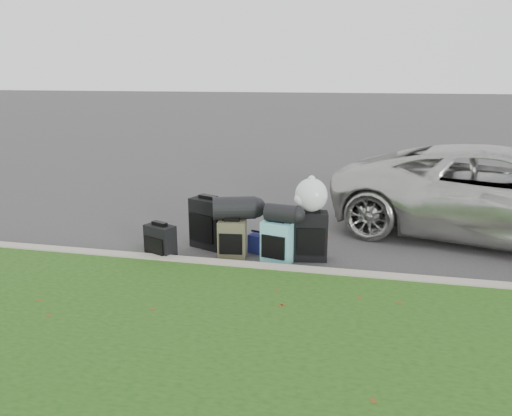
% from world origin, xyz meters
% --- Properties ---
extents(ground, '(120.00, 120.00, 0.00)m').
position_xyz_m(ground, '(0.00, 0.00, 0.00)').
color(ground, '#383535').
rests_on(ground, ground).
extents(curb, '(120.00, 0.18, 0.15)m').
position_xyz_m(curb, '(0.00, -1.00, 0.07)').
color(curb, '#9E937F').
rests_on(curb, ground).
extents(suv, '(5.46, 3.58, 1.40)m').
position_xyz_m(suv, '(3.52, 1.25, 0.70)').
color(suv, '#B7B7B2').
rests_on(suv, ground).
extents(suitcase_small_black, '(0.46, 0.37, 0.51)m').
position_xyz_m(suitcase_small_black, '(-1.20, -0.80, 0.26)').
color(suitcase_small_black, black).
rests_on(suitcase_small_black, ground).
extents(suitcase_large_black_left, '(0.58, 0.47, 0.73)m').
position_xyz_m(suitcase_large_black_left, '(-0.74, -0.09, 0.36)').
color(suitcase_large_black_left, black).
rests_on(suitcase_large_black_left, ground).
extents(suitcase_olive, '(0.41, 0.28, 0.52)m').
position_xyz_m(suitcase_olive, '(-0.30, -0.43, 0.26)').
color(suitcase_olive, '#3F3D29').
rests_on(suitcase_olive, ground).
extents(suitcase_teal, '(0.44, 0.32, 0.57)m').
position_xyz_m(suitcase_teal, '(0.34, -0.50, 0.29)').
color(suitcase_teal, '#54A0A3').
rests_on(suitcase_teal, ground).
extents(suitcase_large_black_right, '(0.48, 0.33, 0.67)m').
position_xyz_m(suitcase_large_black_right, '(0.76, -0.29, 0.33)').
color(suitcase_large_black_right, black).
rests_on(suitcase_large_black_right, ground).
extents(tote_green, '(0.31, 0.28, 0.29)m').
position_xyz_m(tote_green, '(-1.55, -0.24, 0.15)').
color(tote_green, '#1C8123').
rests_on(tote_green, ground).
extents(tote_navy, '(0.29, 0.26, 0.27)m').
position_xyz_m(tote_navy, '(0.02, -0.17, 0.13)').
color(tote_navy, navy).
rests_on(tote_navy, ground).
extents(duffel_left, '(0.66, 0.48, 0.32)m').
position_xyz_m(duffel_left, '(-0.29, -0.33, 0.68)').
color(duffel_left, black).
rests_on(duffel_left, suitcase_olive).
extents(duffel_right, '(0.46, 0.31, 0.24)m').
position_xyz_m(duffel_right, '(0.39, -0.49, 0.69)').
color(duffel_right, black).
rests_on(duffel_right, suitcase_teal).
extents(trash_bag, '(0.44, 0.44, 0.44)m').
position_xyz_m(trash_bag, '(0.75, -0.23, 0.89)').
color(trash_bag, white).
rests_on(trash_bag, suitcase_large_black_right).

